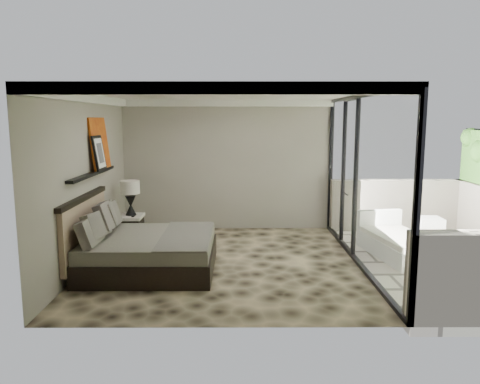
{
  "coord_description": "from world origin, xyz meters",
  "views": [
    {
      "loc": [
        0.24,
        -7.62,
        2.4
      ],
      "look_at": [
        0.27,
        0.4,
        1.14
      ],
      "focal_mm": 35.0,
      "sensor_mm": 36.0,
      "label": 1
    }
  ],
  "objects_px": {
    "bed": "(144,249)",
    "ottoman": "(429,229)",
    "nightstand": "(128,227)",
    "table_lamp": "(130,193)",
    "lounger": "(398,244)"
  },
  "relations": [
    {
      "from": "bed",
      "to": "lounger",
      "type": "bearing_deg",
      "value": 10.13
    },
    {
      "from": "table_lamp",
      "to": "lounger",
      "type": "distance_m",
      "value": 5.13
    },
    {
      "from": "bed",
      "to": "lounger",
      "type": "height_order",
      "value": "bed"
    },
    {
      "from": "lounger",
      "to": "table_lamp",
      "type": "bearing_deg",
      "value": 158.32
    },
    {
      "from": "ottoman",
      "to": "bed",
      "type": "bearing_deg",
      "value": -161.49
    },
    {
      "from": "ottoman",
      "to": "lounger",
      "type": "xyz_separation_m",
      "value": [
        -0.94,
        -1.0,
        -0.03
      ]
    },
    {
      "from": "bed",
      "to": "table_lamp",
      "type": "bearing_deg",
      "value": 108.45
    },
    {
      "from": "ottoman",
      "to": "lounger",
      "type": "relative_size",
      "value": 0.25
    },
    {
      "from": "nightstand",
      "to": "table_lamp",
      "type": "distance_m",
      "value": 0.67
    },
    {
      "from": "nightstand",
      "to": "table_lamp",
      "type": "xyz_separation_m",
      "value": [
        0.06,
        0.02,
        0.67
      ]
    },
    {
      "from": "nightstand",
      "to": "lounger",
      "type": "distance_m",
      "value": 5.12
    },
    {
      "from": "lounger",
      "to": "nightstand",
      "type": "bearing_deg",
      "value": 158.71
    },
    {
      "from": "bed",
      "to": "ottoman",
      "type": "distance_m",
      "value": 5.59
    },
    {
      "from": "table_lamp",
      "to": "lounger",
      "type": "bearing_deg",
      "value": -11.88
    },
    {
      "from": "bed",
      "to": "ottoman",
      "type": "height_order",
      "value": "bed"
    }
  ]
}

